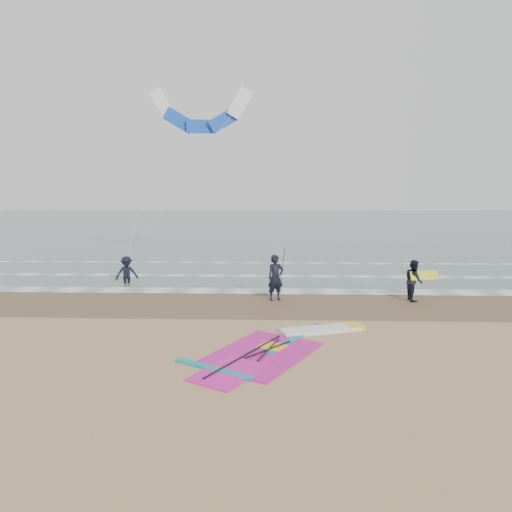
{
  "coord_description": "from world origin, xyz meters",
  "views": [
    {
      "loc": [
        -0.86,
        -13.04,
        4.91
      ],
      "look_at": [
        -1.46,
        5.0,
        2.2
      ],
      "focal_mm": 32.0,
      "sensor_mm": 36.0,
      "label": 1
    }
  ],
  "objects_px": {
    "windsurf_rig": "(281,347)",
    "person_standing": "(276,278)",
    "surf_kite": "(201,115)",
    "person_walking": "(414,280)",
    "person_wading": "(126,267)"
  },
  "relations": [
    {
      "from": "windsurf_rig",
      "to": "person_standing",
      "type": "height_order",
      "value": "person_standing"
    },
    {
      "from": "surf_kite",
      "to": "person_walking",
      "type": "bearing_deg",
      "value": -35.2
    },
    {
      "from": "person_standing",
      "to": "person_walking",
      "type": "relative_size",
      "value": 1.12
    },
    {
      "from": "windsurf_rig",
      "to": "surf_kite",
      "type": "height_order",
      "value": "surf_kite"
    },
    {
      "from": "person_standing",
      "to": "person_walking",
      "type": "height_order",
      "value": "person_standing"
    },
    {
      "from": "person_standing",
      "to": "person_walking",
      "type": "bearing_deg",
      "value": -22.86
    },
    {
      "from": "person_standing",
      "to": "person_walking",
      "type": "xyz_separation_m",
      "value": [
        6.04,
        0.16,
        -0.11
      ]
    },
    {
      "from": "person_standing",
      "to": "person_wading",
      "type": "bearing_deg",
      "value": 132.88
    },
    {
      "from": "person_wading",
      "to": "surf_kite",
      "type": "bearing_deg",
      "value": 27.37
    },
    {
      "from": "windsurf_rig",
      "to": "person_standing",
      "type": "bearing_deg",
      "value": 91.01
    },
    {
      "from": "surf_kite",
      "to": "person_wading",
      "type": "bearing_deg",
      "value": -128.2
    },
    {
      "from": "person_walking",
      "to": "person_wading",
      "type": "distance_m",
      "value": 14.0
    },
    {
      "from": "windsurf_rig",
      "to": "surf_kite",
      "type": "distance_m",
      "value": 16.81
    },
    {
      "from": "windsurf_rig",
      "to": "person_standing",
      "type": "distance_m",
      "value": 6.13
    },
    {
      "from": "person_wading",
      "to": "surf_kite",
      "type": "xyz_separation_m",
      "value": [
        3.34,
        4.25,
        8.16
      ]
    }
  ]
}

